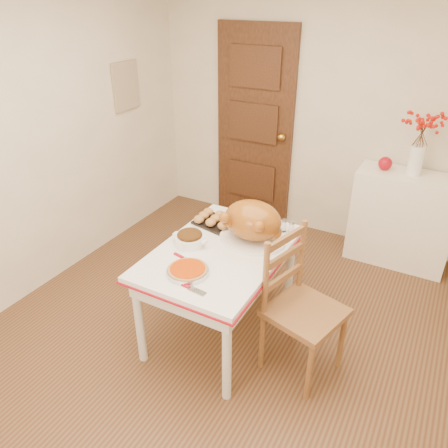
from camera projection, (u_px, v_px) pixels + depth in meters
The scene contains 18 objects.
floor at pixel (222, 341), 3.25m from camera, with size 3.50×4.00×0.00m, color #482816.
wall_back at pixel (322, 115), 4.19m from camera, with size 3.50×0.00×2.50m, color beige.
wall_left at pixel (27, 145), 3.39m from camera, with size 0.00×4.00×2.50m, color beige.
door_back at pixel (255, 128), 4.57m from camera, with size 0.85×0.06×2.06m, color black.
photo_board at pixel (126, 86), 4.18m from camera, with size 0.03×0.35×0.45m, color beige.
sideboard at pixel (401, 219), 4.02m from camera, with size 0.89×0.40×0.89m, color white.
kitchen_table at pixel (221, 292), 3.19m from camera, with size 0.84×1.22×0.73m, color white, non-canonical shape.
chair_oak at pixel (306, 309), 2.80m from camera, with size 0.45×0.45×1.01m, color brown, non-canonical shape.
berry_vase at pixel (419, 145), 3.67m from camera, with size 0.28×0.28×0.54m, color white, non-canonical shape.
apple at pixel (385, 163), 3.87m from camera, with size 0.12×0.12×0.12m, color #9C0A16.
turkey_platter at pixel (253, 222), 3.04m from camera, with size 0.49×0.39×0.31m, color brown, non-canonical shape.
pumpkin_pie at pixel (188, 270), 2.75m from camera, with size 0.27×0.27×0.06m, color #B23200.
stuffing_dish at pixel (190, 238), 3.05m from camera, with size 0.27×0.21×0.10m, color #58320E, non-canonical shape.
rolls_tray at pixel (215, 220), 3.32m from camera, with size 0.30×0.24×0.08m, color #B1813E, non-canonical shape.
pie_server at pixel (190, 288), 2.62m from camera, with size 0.23×0.06×0.01m, color silver, non-canonical shape.
carving_knife at pixel (186, 259), 2.90m from camera, with size 0.23×0.06×0.01m, color silver, non-canonical shape.
drinking_glass at pixel (261, 215), 3.36m from camera, with size 0.06×0.06×0.11m, color white.
shaker_pair at pixel (288, 226), 3.20m from camera, with size 0.10×0.04×0.10m, color white, non-canonical shape.
Camera 1 is at (1.18, -2.12, 2.33)m, focal length 34.69 mm.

